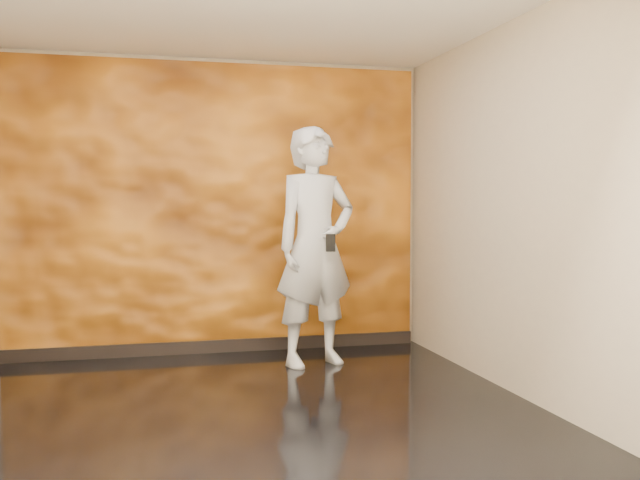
{
  "coord_description": "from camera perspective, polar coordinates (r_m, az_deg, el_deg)",
  "views": [
    {
      "loc": [
        -0.7,
        -4.87,
        1.43
      ],
      "look_at": [
        0.69,
        0.67,
        1.13
      ],
      "focal_mm": 40.0,
      "sensor_mm": 36.0,
      "label": 1
    }
  ],
  "objects": [
    {
      "name": "room",
      "position": [
        4.92,
        -5.88,
        2.59
      ],
      "size": [
        4.02,
        4.02,
        2.81
      ],
      "color": "black",
      "rests_on": "ground"
    },
    {
      "name": "feature_wall",
      "position": [
        6.87,
        -8.2,
        2.52
      ],
      "size": [
        3.9,
        0.06,
        2.75
      ],
      "primitive_type": "cube",
      "color": "orange",
      "rests_on": "ground"
    },
    {
      "name": "baseboard",
      "position": [
        6.96,
        -8.08,
        -8.4
      ],
      "size": [
        3.9,
        0.04,
        0.12
      ],
      "primitive_type": "cube",
      "color": "black",
      "rests_on": "ground"
    },
    {
      "name": "man",
      "position": [
        6.27,
        -0.37,
        -0.49
      ],
      "size": [
        0.88,
        0.7,
        2.1
      ],
      "primitive_type": "imported",
      "rotation": [
        0.0,
        0.0,
        0.29
      ],
      "color": "#969AA3",
      "rests_on": "ground"
    },
    {
      "name": "phone",
      "position": [
        6.02,
        0.85,
        -0.23
      ],
      "size": [
        0.08,
        0.02,
        0.15
      ],
      "primitive_type": "cube",
      "rotation": [
        0.0,
        0.0,
        -0.09
      ],
      "color": "black",
      "rests_on": "man"
    }
  ]
}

